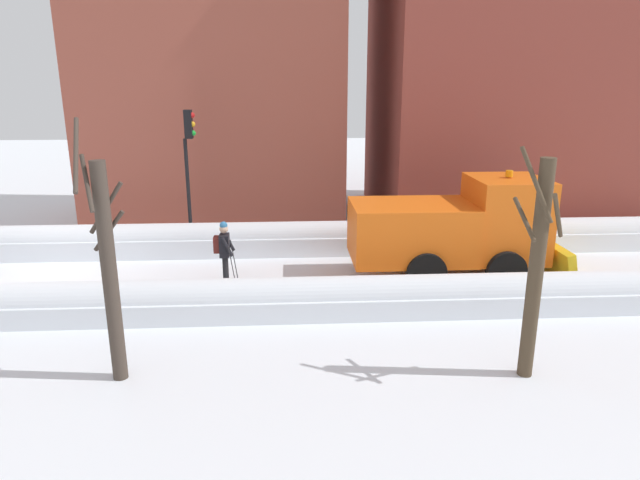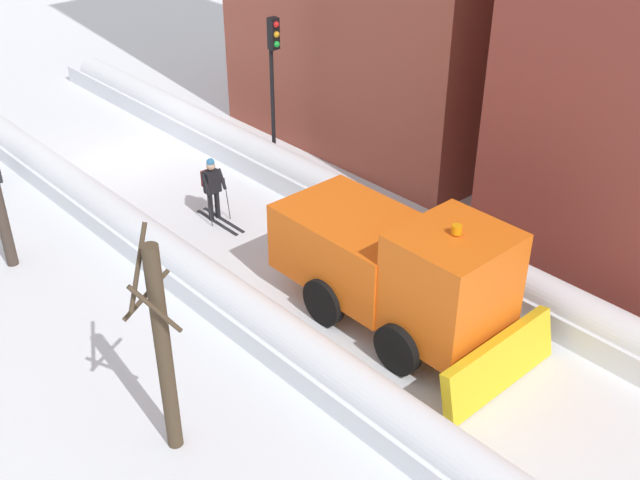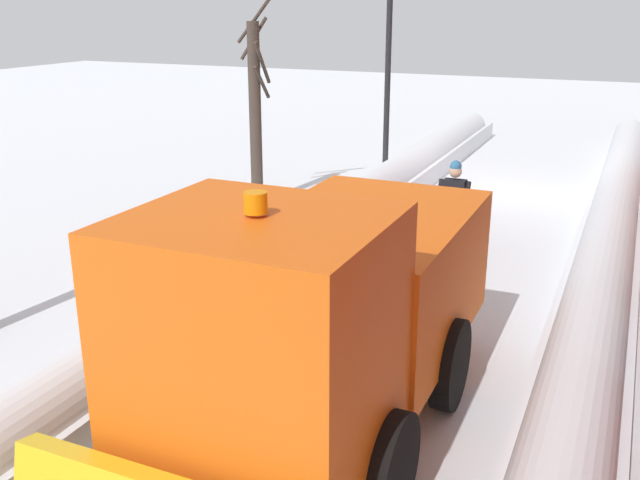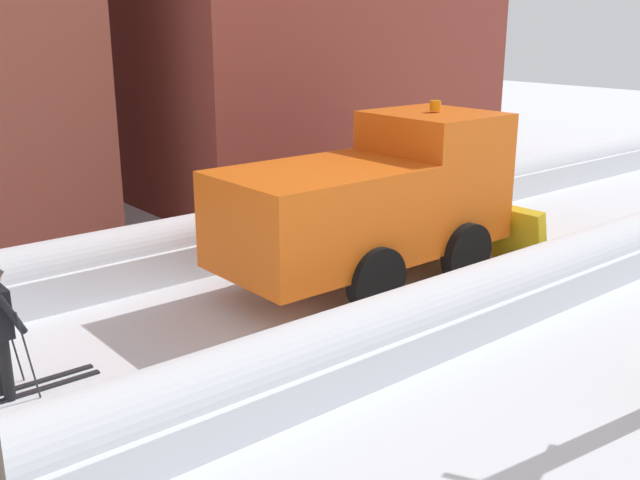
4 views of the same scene
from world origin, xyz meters
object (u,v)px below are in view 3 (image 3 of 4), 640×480
(bare_tree_near, at_px, (256,111))
(street_lamp, at_px, (388,52))
(skier, at_px, (454,202))
(plow_truck, at_px, (323,311))

(bare_tree_near, bearing_deg, street_lamp, -109.18)
(skier, height_order, bare_tree_near, bare_tree_near)
(plow_truck, height_order, bare_tree_near, bare_tree_near)
(skier, xyz_separation_m, street_lamp, (3.46, -6.13, 2.31))
(plow_truck, height_order, street_lamp, street_lamp)
(plow_truck, relative_size, bare_tree_near, 1.22)
(plow_truck, relative_size, skier, 3.31)
(street_lamp, height_order, bare_tree_near, street_lamp)
(bare_tree_near, bearing_deg, plow_truck, 123.00)
(street_lamp, relative_size, bare_tree_near, 1.06)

